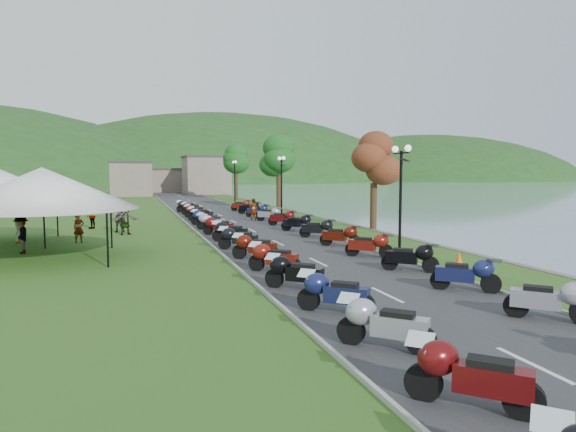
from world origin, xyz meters
TOP-DOWN VIEW (x-y plane):
  - road at (0.00, 40.00)m, footprint 7.00×120.00m
  - hills_backdrop at (0.00, 200.00)m, footprint 360.00×120.00m
  - far_building at (-2.00, 85.00)m, footprint 18.00×16.00m
  - moto_row_left at (-2.39, 21.69)m, footprint 2.60×46.12m
  - moto_row_right at (2.67, 21.55)m, footprint 2.60×46.37m
  - vendor_tent_main at (-11.04, 20.17)m, footprint 5.32×5.32m
  - tree_lakeside at (7.78, 26.31)m, footprint 2.49×2.49m
  - pedestrian_a at (-10.11, 25.39)m, footprint 0.70×0.63m
  - pedestrian_b at (-8.18, 29.85)m, footprint 0.87×0.56m
  - pedestrian_c at (-12.33, 22.28)m, footprint 0.78×1.23m

SIDE VIEW (x-z plane):
  - hills_backdrop at x=0.00m, z-range -38.00..38.00m
  - pedestrian_a at x=-10.11m, z-range -0.79..0.79m
  - pedestrian_b at x=-8.18m, z-range -0.84..0.84m
  - pedestrian_c at x=-12.33m, z-range -0.89..0.89m
  - road at x=0.00m, z-range 0.00..0.02m
  - moto_row_left at x=-2.39m, z-range 0.00..1.10m
  - moto_row_right at x=2.67m, z-range 0.00..1.10m
  - vendor_tent_main at x=-11.04m, z-range 0.00..4.00m
  - far_building at x=-2.00m, z-range 0.00..5.00m
  - tree_lakeside at x=7.78m, z-range 0.00..6.92m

